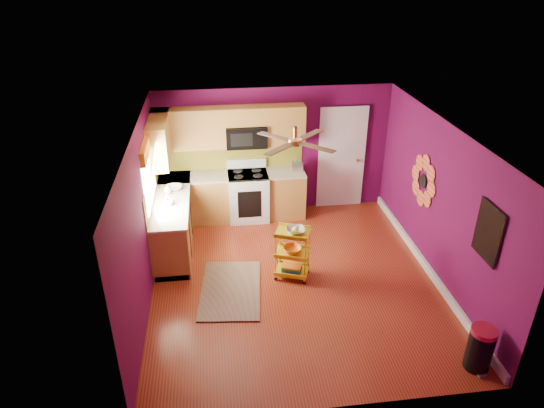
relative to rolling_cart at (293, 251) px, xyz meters
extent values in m
plane|color=maroon|center=(0.02, -0.09, -0.49)|extent=(5.00, 5.00, 0.00)
cube|color=#580A41|center=(0.02, 2.41, 0.76)|extent=(4.50, 0.04, 2.50)
cube|color=#580A41|center=(0.02, -2.59, 0.76)|extent=(4.50, 0.04, 2.50)
cube|color=#580A41|center=(-2.23, -0.09, 0.76)|extent=(0.04, 5.00, 2.50)
cube|color=#580A41|center=(2.27, -0.09, 0.76)|extent=(0.04, 5.00, 2.50)
cube|color=silver|center=(0.02, -0.09, 2.01)|extent=(4.50, 5.00, 0.04)
cube|color=white|center=(2.24, -0.09, -0.42)|extent=(0.05, 4.90, 0.14)
cube|color=#996629|center=(-1.93, 1.26, -0.04)|extent=(0.60, 2.30, 0.90)
cube|color=#996629|center=(-0.83, 2.11, -0.04)|extent=(2.80, 0.60, 0.90)
cube|color=beige|center=(-1.93, 1.26, 0.43)|extent=(0.63, 2.30, 0.04)
cube|color=beige|center=(-0.83, 2.11, 0.43)|extent=(2.80, 0.63, 0.04)
cube|color=black|center=(-1.93, 1.26, -0.44)|extent=(0.54, 2.30, 0.10)
cube|color=black|center=(-0.83, 2.11, -0.44)|extent=(2.80, 0.54, 0.10)
cube|color=white|center=(-0.53, 2.08, -0.03)|extent=(0.76, 0.66, 0.92)
cube|color=black|center=(-0.53, 2.08, 0.44)|extent=(0.76, 0.62, 0.03)
cube|color=white|center=(-0.53, 2.36, 0.55)|extent=(0.76, 0.06, 0.18)
cube|color=black|center=(-0.53, 1.76, -0.04)|extent=(0.45, 0.02, 0.55)
cube|color=#996629|center=(-1.57, 2.25, 1.34)|extent=(1.32, 0.33, 0.75)
cube|color=#996629|center=(0.21, 2.25, 1.34)|extent=(0.72, 0.33, 0.75)
cube|color=#996629|center=(-0.53, 2.25, 1.54)|extent=(0.76, 0.33, 0.34)
cube|color=#996629|center=(-2.07, 1.76, 1.34)|extent=(0.33, 1.30, 0.75)
cube|color=black|center=(-0.53, 2.21, 1.16)|extent=(0.76, 0.38, 0.40)
cube|color=#636516|center=(-0.83, 2.40, 0.71)|extent=(2.80, 0.01, 0.51)
cube|color=#636516|center=(-2.22, 1.26, 0.71)|extent=(0.01, 2.30, 0.51)
cube|color=white|center=(-2.21, 0.96, 1.06)|extent=(0.03, 1.20, 1.00)
cube|color=orange|center=(-2.18, 0.96, 1.53)|extent=(0.08, 1.35, 0.22)
cube|color=white|center=(1.37, 2.39, 0.54)|extent=(0.85, 0.04, 2.05)
cube|color=white|center=(1.37, 2.37, 0.54)|extent=(0.95, 0.02, 2.15)
sphere|color=#BF8C3F|center=(1.69, 2.33, 0.51)|extent=(0.07, 0.07, 0.07)
cylinder|color=black|center=(2.25, 0.51, 0.86)|extent=(0.01, 0.24, 0.24)
cube|color=teal|center=(2.25, -1.49, 1.06)|extent=(0.03, 0.52, 0.72)
cube|color=black|center=(2.23, -1.49, 1.06)|extent=(0.01, 0.56, 0.76)
cylinder|color=#BF8C3F|center=(0.02, 0.11, 1.93)|extent=(0.06, 0.06, 0.16)
cylinder|color=#BF8C3F|center=(0.02, 0.11, 1.79)|extent=(0.20, 0.20, 0.08)
cube|color=#4C2D19|center=(0.29, 0.38, 1.79)|extent=(0.47, 0.47, 0.01)
cube|color=#4C2D19|center=(-0.25, 0.38, 1.79)|extent=(0.47, 0.47, 0.01)
cube|color=#4C2D19|center=(-0.25, -0.16, 1.79)|extent=(0.47, 0.47, 0.01)
cube|color=#4C2D19|center=(0.29, -0.16, 1.79)|extent=(0.47, 0.47, 0.01)
cube|color=black|center=(-1.01, -0.23, -0.47)|extent=(1.07, 1.58, 0.02)
cylinder|color=yellow|center=(-0.28, -0.07, -0.04)|extent=(0.02, 0.02, 0.81)
cylinder|color=yellow|center=(0.15, -0.23, -0.04)|extent=(0.02, 0.02, 0.81)
cylinder|color=yellow|center=(-0.17, 0.24, -0.04)|extent=(0.02, 0.02, 0.81)
cylinder|color=yellow|center=(0.27, 0.07, -0.04)|extent=(0.02, 0.02, 0.81)
sphere|color=black|center=(-0.28, -0.07, -0.46)|extent=(0.06, 0.06, 0.06)
sphere|color=black|center=(0.15, -0.23, -0.46)|extent=(0.06, 0.06, 0.06)
sphere|color=black|center=(-0.17, 0.24, -0.46)|extent=(0.06, 0.06, 0.06)
sphere|color=black|center=(0.27, 0.07, -0.46)|extent=(0.06, 0.06, 0.06)
cube|color=yellow|center=(-0.01, 0.00, 0.34)|extent=(0.62, 0.54, 0.03)
cube|color=yellow|center=(-0.01, 0.00, -0.03)|extent=(0.62, 0.54, 0.03)
cube|color=yellow|center=(-0.01, 0.00, -0.37)|extent=(0.62, 0.54, 0.03)
imported|color=beige|center=(0.04, -0.01, 0.39)|extent=(0.37, 0.37, 0.07)
sphere|color=yellow|center=(0.04, -0.01, 0.41)|extent=(0.09, 0.09, 0.09)
imported|color=orange|center=(-0.01, 0.00, 0.03)|extent=(0.38, 0.38, 0.09)
cube|color=navy|center=(-0.01, 0.00, -0.34)|extent=(0.36, 0.32, 0.04)
cube|color=#267233|center=(-0.01, 0.00, -0.30)|extent=(0.36, 0.32, 0.03)
cube|color=orange|center=(-0.01, 0.00, -0.27)|extent=(0.36, 0.32, 0.03)
cylinder|color=black|center=(2.01, -2.20, -0.21)|extent=(0.39, 0.39, 0.55)
cylinder|color=#A91833|center=(2.01, -2.20, 0.10)|extent=(0.32, 0.32, 0.06)
cube|color=beige|center=(2.01, -2.36, -0.47)|extent=(0.12, 0.08, 0.03)
cylinder|color=teal|center=(0.42, 2.14, 0.53)|extent=(0.18, 0.18, 0.16)
sphere|color=teal|center=(0.42, 2.14, 0.63)|extent=(0.06, 0.06, 0.06)
cube|color=beige|center=(0.42, 2.09, 0.54)|extent=(0.22, 0.15, 0.18)
imported|color=#EA3F72|center=(-1.97, 1.07, 0.55)|extent=(0.09, 0.09, 0.19)
imported|color=white|center=(-1.99, 1.41, 0.54)|extent=(0.13, 0.13, 0.17)
imported|color=white|center=(-1.89, 1.56, 0.49)|extent=(0.28, 0.28, 0.07)
imported|color=white|center=(-1.92, 0.98, 0.50)|extent=(0.13, 0.13, 0.10)
camera|label=1|loc=(-1.14, -6.36, 4.21)|focal=32.00mm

